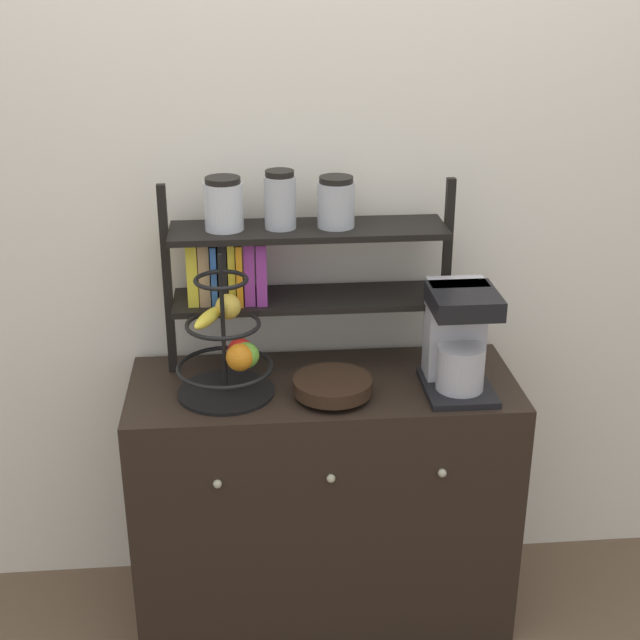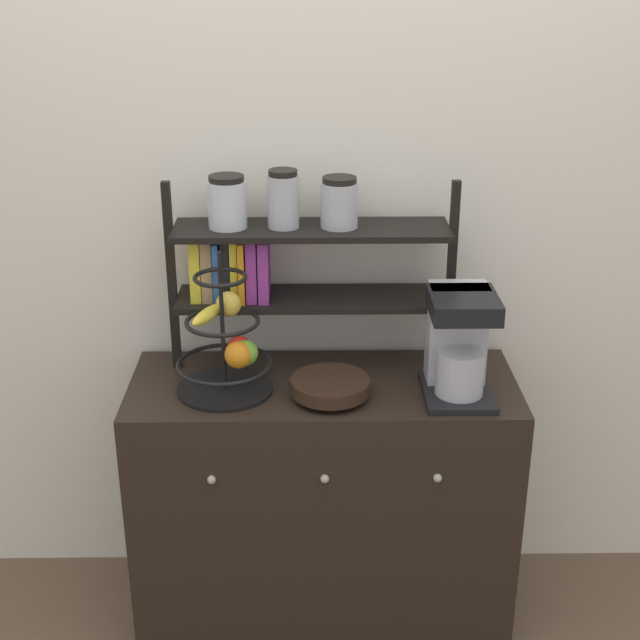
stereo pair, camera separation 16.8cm
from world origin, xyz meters
name	(u,v)px [view 1 (the left image)]	position (x,y,z in m)	size (l,w,h in m)	color
wall_back	(315,183)	(0.00, 0.49, 1.30)	(7.00, 0.05, 2.60)	silver
sideboard	(323,499)	(0.00, 0.22, 0.39)	(1.11, 0.46, 0.79)	black
coffee_maker	(458,338)	(0.37, 0.17, 0.94)	(0.19, 0.24, 0.30)	black
fruit_stand	(229,350)	(-0.26, 0.18, 0.92)	(0.27, 0.27, 0.41)	black
wooden_bowl	(333,386)	(0.02, 0.13, 0.82)	(0.22, 0.22, 0.06)	black
shelf_hutch	(275,249)	(-0.13, 0.34, 1.15)	(0.82, 0.20, 0.59)	black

